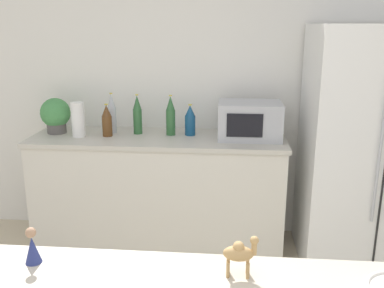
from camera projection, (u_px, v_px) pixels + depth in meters
wall_back at (200, 87)px, 3.57m from camera, size 8.00×0.06×2.55m
back_counter at (159, 191)px, 3.50m from camera, size 2.00×0.63×0.93m
refrigerator at (368, 149)px, 3.16m from camera, size 0.91×0.77×1.78m
potted_plant at (56, 115)px, 3.44m from camera, size 0.24×0.24×0.29m
paper_towel_roll at (78, 120)px, 3.33m from camera, size 0.10×0.10×0.27m
microwave at (250, 120)px, 3.29m from camera, size 0.48×0.37×0.28m
back_bottle_0 at (190, 121)px, 3.38m from camera, size 0.08×0.08×0.25m
back_bottle_1 at (112, 114)px, 3.45m from camera, size 0.07×0.07×0.33m
back_bottle_2 at (171, 116)px, 3.38m from camera, size 0.07×0.07×0.32m
back_bottle_3 at (107, 121)px, 3.35m from camera, size 0.08×0.08×0.26m
back_bottle_4 at (137, 115)px, 3.42m from camera, size 0.07×0.07×0.32m
camel_figurine at (240, 253)px, 1.47m from camera, size 0.12×0.06×0.15m
wise_man_figurine_blue at (32, 248)px, 1.56m from camera, size 0.06×0.06×0.14m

